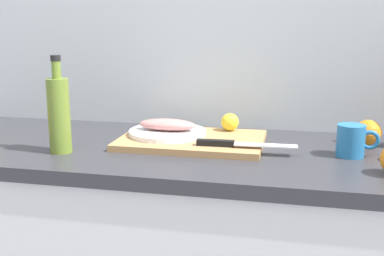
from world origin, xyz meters
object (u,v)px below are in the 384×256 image
at_px(orange_0, 368,133).
at_px(coffee_mug_1, 352,141).
at_px(cutting_board, 192,140).
at_px(fish_fillet, 167,125).
at_px(olive_oil_bottle, 59,114).
at_px(chef_knife, 234,144).
at_px(lemon_0, 231,122).
at_px(white_plate, 167,132).

bearing_deg(orange_0, coffee_mug_1, -114.97).
relative_size(cutting_board, fish_fillet, 2.41).
relative_size(cutting_board, coffee_mug_1, 3.74).
bearing_deg(fish_fillet, coffee_mug_1, -6.23).
bearing_deg(olive_oil_bottle, chef_knife, 10.76).
distance_m(lemon_0, orange_0, 0.43).
xyz_separation_m(cutting_board, olive_oil_bottle, (-0.35, -0.18, 0.11)).
xyz_separation_m(fish_fillet, olive_oil_bottle, (-0.27, -0.20, 0.06)).
bearing_deg(lemon_0, chef_knife, -80.13).
xyz_separation_m(white_plate, lemon_0, (0.19, 0.10, 0.02)).
distance_m(chef_knife, lemon_0, 0.21).
height_order(chef_knife, orange_0, orange_0).
bearing_deg(lemon_0, olive_oil_bottle, -147.20).
xyz_separation_m(cutting_board, chef_knife, (0.14, -0.09, 0.02)).
xyz_separation_m(chef_knife, olive_oil_bottle, (-0.50, -0.09, 0.09)).
height_order(fish_fillet, chef_knife, fish_fillet).
bearing_deg(olive_oil_bottle, fish_fillet, 36.37).
bearing_deg(orange_0, lemon_0, 175.97).
height_order(olive_oil_bottle, coffee_mug_1, olive_oil_bottle).
bearing_deg(coffee_mug_1, olive_oil_bottle, -170.58).
xyz_separation_m(cutting_board, lemon_0, (0.11, 0.12, 0.04)).
bearing_deg(white_plate, olive_oil_bottle, -143.63).
bearing_deg(white_plate, fish_fillet, 180.00).
relative_size(cutting_board, white_plate, 1.80).
height_order(cutting_board, chef_knife, chef_knife).
relative_size(fish_fillet, coffee_mug_1, 1.56).
distance_m(coffee_mug_1, orange_0, 0.14).
bearing_deg(olive_oil_bottle, orange_0, 16.74).
bearing_deg(coffee_mug_1, white_plate, 173.77).
bearing_deg(orange_0, olive_oil_bottle, -163.26).
bearing_deg(fish_fillet, orange_0, 6.35).
bearing_deg(olive_oil_bottle, lemon_0, 32.80).
bearing_deg(coffee_mug_1, lemon_0, 156.43).
relative_size(white_plate, fish_fillet, 1.33).
bearing_deg(cutting_board, fish_fillet, 167.79).
xyz_separation_m(chef_knife, orange_0, (0.39, 0.17, 0.01)).
bearing_deg(chef_knife, fish_fillet, 153.68).
xyz_separation_m(cutting_board, coffee_mug_1, (0.47, -0.04, 0.04)).
xyz_separation_m(fish_fillet, coffee_mug_1, (0.56, -0.06, -0.01)).
distance_m(cutting_board, white_plate, 0.09).
bearing_deg(fish_fillet, cutting_board, -12.21).
height_order(cutting_board, olive_oil_bottle, olive_oil_bottle).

